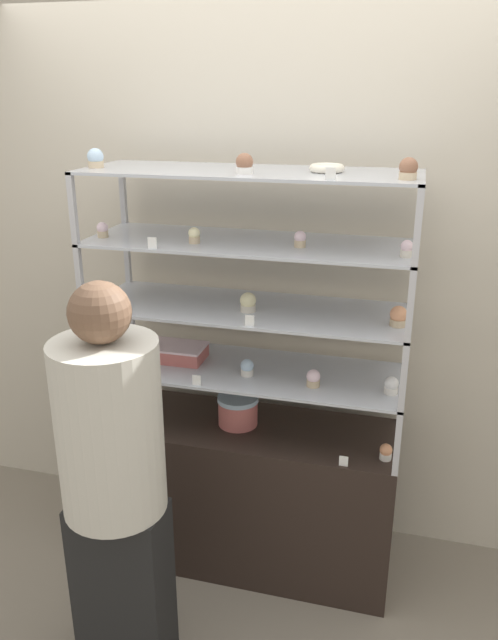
% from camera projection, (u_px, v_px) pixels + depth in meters
% --- Properties ---
extents(ground_plane, '(20.00, 20.00, 0.00)m').
position_uv_depth(ground_plane, '(249.00, 554.00, 3.05)').
color(ground_plane, gray).
extents(back_wall, '(8.00, 0.05, 2.60)m').
position_uv_depth(back_wall, '(270.00, 278.00, 2.94)').
color(back_wall, beige).
rests_on(back_wall, ground_plane).
extents(display_base, '(1.33, 0.46, 0.71)m').
position_uv_depth(display_base, '(249.00, 492.00, 2.93)').
color(display_base, black).
rests_on(display_base, ground_plane).
extents(display_riser_lower, '(1.33, 0.46, 0.28)m').
position_uv_depth(display_riser_lower, '(249.00, 372.00, 2.71)').
color(display_riser_lower, '#B7B7BC').
rests_on(display_riser_lower, display_base).
extents(display_riser_middle, '(1.33, 0.46, 0.28)m').
position_uv_depth(display_riser_middle, '(249.00, 311.00, 2.62)').
color(display_riser_middle, '#B7B7BC').
rests_on(display_riser_middle, display_riser_lower).
extents(display_riser_upper, '(1.33, 0.46, 0.28)m').
position_uv_depth(display_riser_upper, '(249.00, 246.00, 2.52)').
color(display_riser_upper, '#B7B7BC').
rests_on(display_riser_upper, display_riser_middle).
extents(display_riser_top, '(1.33, 0.46, 0.28)m').
position_uv_depth(display_riser_top, '(249.00, 175.00, 2.42)').
color(display_riser_top, '#B7B7BC').
rests_on(display_riser_top, display_riser_upper).
extents(layer_cake_centerpiece, '(0.18, 0.18, 0.14)m').
position_uv_depth(layer_cake_centerpiece, '(238.00, 410.00, 2.80)').
color(layer_cake_centerpiece, '#C66660').
rests_on(layer_cake_centerpiece, display_base).
extents(sheet_cake_frosted, '(0.26, 0.17, 0.07)m').
position_uv_depth(sheet_cake_frosted, '(176.00, 352.00, 2.79)').
color(sheet_cake_frosted, '#C66660').
rests_on(sheet_cake_frosted, display_riser_lower).
extents(cupcake_0, '(0.05, 0.05, 0.07)m').
position_uv_depth(cupcake_0, '(121.00, 409.00, 2.88)').
color(cupcake_0, white).
rests_on(cupcake_0, display_base).
extents(cupcake_1, '(0.05, 0.05, 0.07)m').
position_uv_depth(cupcake_1, '(386.00, 452.00, 2.54)').
color(cupcake_1, white).
rests_on(cupcake_1, display_base).
extents(price_tag_0, '(0.04, 0.00, 0.04)m').
position_uv_depth(price_tag_0, '(344.00, 461.00, 2.49)').
color(price_tag_0, white).
rests_on(price_tag_0, display_base).
extents(cupcake_2, '(0.06, 0.06, 0.07)m').
position_uv_depth(cupcake_2, '(106.00, 358.00, 2.73)').
color(cupcake_2, beige).
rests_on(cupcake_2, display_riser_lower).
extents(cupcake_3, '(0.06, 0.06, 0.07)m').
position_uv_depth(cupcake_3, '(247.00, 368.00, 2.63)').
color(cupcake_3, white).
rests_on(cupcake_3, display_riser_lower).
extents(cupcake_4, '(0.06, 0.06, 0.07)m').
position_uv_depth(cupcake_4, '(313.00, 378.00, 2.54)').
color(cupcake_4, '#CCB28C').
rests_on(cupcake_4, display_riser_lower).
extents(cupcake_5, '(0.06, 0.06, 0.07)m').
position_uv_depth(cupcake_5, '(391.00, 386.00, 2.47)').
color(cupcake_5, white).
rests_on(cupcake_5, display_riser_lower).
extents(price_tag_1, '(0.04, 0.00, 0.04)m').
position_uv_depth(price_tag_1, '(197.00, 380.00, 2.55)').
color(price_tag_1, white).
rests_on(price_tag_1, display_riser_lower).
extents(cupcake_6, '(0.07, 0.07, 0.08)m').
position_uv_depth(cupcake_6, '(106.00, 293.00, 2.68)').
color(cupcake_6, '#CCB28C').
rests_on(cupcake_6, display_riser_middle).
extents(cupcake_7, '(0.07, 0.07, 0.08)m').
position_uv_depth(cupcake_7, '(248.00, 303.00, 2.55)').
color(cupcake_7, beige).
rests_on(cupcake_7, display_riser_middle).
extents(cupcake_8, '(0.07, 0.07, 0.08)m').
position_uv_depth(cupcake_8, '(398.00, 317.00, 2.39)').
color(cupcake_8, '#CCB28C').
rests_on(cupcake_8, display_riser_middle).
extents(price_tag_2, '(0.04, 0.00, 0.04)m').
position_uv_depth(price_tag_2, '(250.00, 321.00, 2.40)').
color(price_tag_2, white).
rests_on(price_tag_2, display_riser_middle).
extents(cupcake_9, '(0.05, 0.05, 0.06)m').
position_uv_depth(cupcake_9, '(103.00, 230.00, 2.58)').
color(cupcake_9, '#CCB28C').
rests_on(cupcake_9, display_riser_upper).
extents(cupcake_10, '(0.05, 0.05, 0.06)m').
position_uv_depth(cupcake_10, '(194.00, 235.00, 2.48)').
color(cupcake_10, '#CCB28C').
rests_on(cupcake_10, display_riser_upper).
extents(cupcake_11, '(0.05, 0.05, 0.06)m').
position_uv_depth(cupcake_11, '(300.00, 239.00, 2.41)').
color(cupcake_11, '#CCB28C').
rests_on(cupcake_11, display_riser_upper).
extents(cupcake_12, '(0.05, 0.05, 0.06)m').
position_uv_depth(cupcake_12, '(407.00, 249.00, 2.27)').
color(cupcake_12, beige).
rests_on(cupcake_12, display_riser_upper).
extents(price_tag_3, '(0.04, 0.00, 0.04)m').
position_uv_depth(price_tag_3, '(152.00, 243.00, 2.39)').
color(price_tag_3, white).
rests_on(price_tag_3, display_riser_upper).
extents(cupcake_13, '(0.06, 0.06, 0.08)m').
position_uv_depth(cupcake_13, '(96.00, 159.00, 2.49)').
color(cupcake_13, '#CCB28C').
rests_on(cupcake_13, display_riser_top).
extents(cupcake_14, '(0.06, 0.06, 0.08)m').
position_uv_depth(cupcake_14, '(244.00, 164.00, 2.29)').
color(cupcake_14, white).
rests_on(cupcake_14, display_riser_top).
extents(cupcake_15, '(0.06, 0.06, 0.08)m').
position_uv_depth(cupcake_15, '(408.00, 169.00, 2.15)').
color(cupcake_15, '#CCB28C').
rests_on(cupcake_15, display_riser_top).
extents(price_tag_4, '(0.04, 0.00, 0.04)m').
position_uv_depth(price_tag_4, '(331.00, 174.00, 2.13)').
color(price_tag_4, white).
rests_on(price_tag_4, display_riser_top).
extents(donut_glazed, '(0.13, 0.13, 0.03)m').
position_uv_depth(donut_glazed, '(327.00, 168.00, 2.35)').
color(donut_glazed, '#EFE5CC').
rests_on(donut_glazed, display_riser_top).
extents(customer_figure, '(0.37, 0.37, 1.57)m').
position_uv_depth(customer_figure, '(114.00, 480.00, 2.20)').
color(customer_figure, black).
rests_on(customer_figure, ground_plane).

